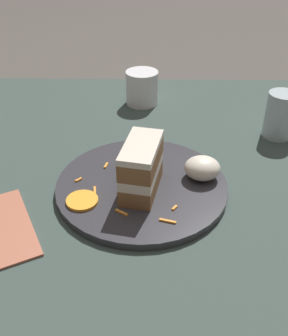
{
  "coord_description": "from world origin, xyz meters",
  "views": [
    {
      "loc": [
        0.01,
        -0.5,
        0.45
      ],
      "look_at": [
        0.0,
        0.05,
        0.07
      ],
      "focal_mm": 42.0,
      "sensor_mm": 36.0,
      "label": 1
    }
  ],
  "objects_px": {
    "cream_dollop": "(202,168)",
    "drinking_glass": "(280,118)",
    "cake_slice": "(141,168)",
    "coffee_mug": "(142,86)",
    "plate": "(144,186)",
    "orange_garnish": "(82,201)"
  },
  "relations": [
    {
      "from": "cake_slice",
      "to": "cream_dollop",
      "type": "height_order",
      "value": "cake_slice"
    },
    {
      "from": "coffee_mug",
      "to": "cream_dollop",
      "type": "bearing_deg",
      "value": -71.45
    },
    {
      "from": "plate",
      "to": "cake_slice",
      "type": "relative_size",
      "value": 2.56
    },
    {
      "from": "cake_slice",
      "to": "coffee_mug",
      "type": "relative_size",
      "value": 1.43
    },
    {
      "from": "orange_garnish",
      "to": "drinking_glass",
      "type": "relative_size",
      "value": 0.54
    },
    {
      "from": "cake_slice",
      "to": "cream_dollop",
      "type": "distance_m",
      "value": 0.12
    },
    {
      "from": "plate",
      "to": "coffee_mug",
      "type": "relative_size",
      "value": 3.66
    },
    {
      "from": "cream_dollop",
      "to": "drinking_glass",
      "type": "xyz_separation_m",
      "value": [
        0.18,
        0.18,
        0.01
      ]
    },
    {
      "from": "plate",
      "to": "cake_slice",
      "type": "distance_m",
      "value": 0.06
    },
    {
      "from": "orange_garnish",
      "to": "drinking_glass",
      "type": "xyz_separation_m",
      "value": [
        0.39,
        0.25,
        0.03
      ]
    },
    {
      "from": "cake_slice",
      "to": "orange_garnish",
      "type": "relative_size",
      "value": 2.22
    },
    {
      "from": "cream_dollop",
      "to": "coffee_mug",
      "type": "distance_m",
      "value": 0.36
    },
    {
      "from": "cake_slice",
      "to": "cream_dollop",
      "type": "xyz_separation_m",
      "value": [
        0.11,
        0.04,
        -0.03
      ]
    },
    {
      "from": "drinking_glass",
      "to": "coffee_mug",
      "type": "height_order",
      "value": "drinking_glass"
    },
    {
      "from": "plate",
      "to": "orange_garnish",
      "type": "distance_m",
      "value": 0.12
    },
    {
      "from": "cake_slice",
      "to": "drinking_glass",
      "type": "xyz_separation_m",
      "value": [
        0.29,
        0.22,
        -0.02
      ]
    },
    {
      "from": "cake_slice",
      "to": "orange_garnish",
      "type": "distance_m",
      "value": 0.11
    },
    {
      "from": "orange_garnish",
      "to": "coffee_mug",
      "type": "xyz_separation_m",
      "value": [
        0.09,
        0.42,
        0.03
      ]
    },
    {
      "from": "plate",
      "to": "coffee_mug",
      "type": "xyz_separation_m",
      "value": [
        -0.01,
        0.36,
        0.04
      ]
    },
    {
      "from": "plate",
      "to": "cake_slice",
      "type": "xyz_separation_m",
      "value": [
        -0.0,
        -0.02,
        0.05
      ]
    },
    {
      "from": "cake_slice",
      "to": "drinking_glass",
      "type": "height_order",
      "value": "cake_slice"
    },
    {
      "from": "cake_slice",
      "to": "coffee_mug",
      "type": "height_order",
      "value": "cake_slice"
    }
  ]
}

